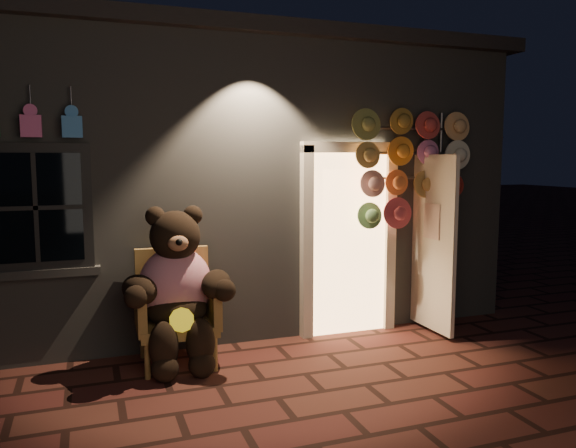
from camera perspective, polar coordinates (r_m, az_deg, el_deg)
name	(u,v)px	position (r m, az deg, el deg)	size (l,w,h in m)	color
ground	(278,398)	(4.95, -1.03, -17.28)	(60.00, 60.00, 0.00)	#4C251D
shop_building	(190,177)	(8.40, -9.88, 4.75)	(7.30, 5.95, 3.51)	slate
wicker_armchair	(175,307)	(5.70, -11.36, -8.23)	(0.78, 0.71, 1.11)	#A2743E
teddy_bear	(177,288)	(5.51, -11.21, -6.43)	(1.13, 0.88, 1.56)	#BA133D
hat_rack	(410,163)	(6.55, 12.30, 6.07)	(1.45, 0.22, 2.55)	#59595E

